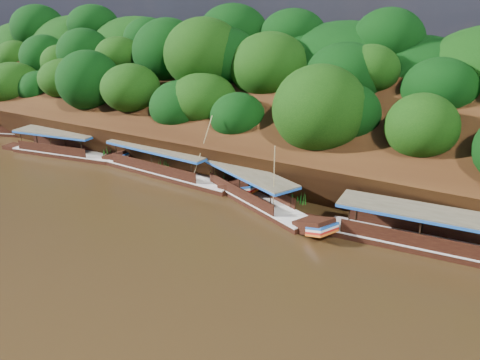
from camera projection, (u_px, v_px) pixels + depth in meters
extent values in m
plane|color=black|center=(217.00, 245.00, 31.84)|extent=(160.00, 160.00, 0.00)
cube|color=black|center=(312.00, 140.00, 43.39)|extent=(120.00, 16.12, 13.64)
cube|color=black|center=(346.00, 150.00, 52.61)|extent=(120.00, 24.00, 12.00)
ellipsoid|color=#0A3E0E|center=(43.00, 106.00, 59.44)|extent=(16.00, 8.00, 6.00)
ellipsoid|color=#0A3E0E|center=(119.00, 56.00, 60.86)|extent=(20.00, 10.00, 8.00)
ellipsoid|color=#0A3E0E|center=(251.00, 134.00, 45.51)|extent=(18.00, 8.00, 6.40)
ellipsoid|color=#0A3E0E|center=(343.00, 69.00, 46.97)|extent=(24.00, 11.00, 8.40)
cube|color=black|center=(432.00, 250.00, 31.15)|extent=(14.23, 3.54, 0.99)
cube|color=silver|center=(433.00, 244.00, 30.99)|extent=(14.23, 3.61, 0.11)
cube|color=brown|center=(424.00, 211.00, 30.59)|extent=(11.21, 3.66, 0.13)
cube|color=#1B54B3|center=(424.00, 213.00, 30.63)|extent=(11.21, 3.66, 0.20)
cube|color=black|center=(255.00, 203.00, 38.46)|extent=(12.18, 6.93, 0.92)
cube|color=silver|center=(255.00, 198.00, 38.31)|extent=(12.20, 6.99, 0.10)
cube|color=black|center=(314.00, 226.00, 32.93)|extent=(3.35, 2.70, 1.73)
cube|color=#1B54B3|center=(322.00, 226.00, 32.24)|extent=(2.08, 2.21, 0.63)
cube|color=#AE1913|center=(322.00, 230.00, 32.36)|extent=(2.08, 2.21, 0.63)
cube|color=brown|center=(250.00, 172.00, 38.18)|extent=(9.86, 6.19, 0.12)
cube|color=#1B54B3|center=(250.00, 174.00, 38.22)|extent=(9.86, 6.19, 0.18)
cylinder|color=tan|center=(274.00, 179.00, 34.66)|extent=(0.43, 0.75, 5.38)
cube|color=black|center=(168.00, 176.00, 44.53)|extent=(14.82, 3.23, 1.00)
cube|color=silver|center=(168.00, 171.00, 44.36)|extent=(14.83, 3.30, 0.11)
cube|color=black|center=(239.00, 186.00, 39.88)|extent=(3.55, 2.02, 1.98)
cube|color=#1B54B3|center=(248.00, 185.00, 39.27)|extent=(1.90, 2.01, 0.74)
cube|color=#AE1913|center=(248.00, 189.00, 39.41)|extent=(1.90, 2.01, 0.74)
cube|color=brown|center=(159.00, 147.00, 44.07)|extent=(11.65, 3.42, 0.13)
cube|color=#1B54B3|center=(159.00, 149.00, 44.12)|extent=(11.65, 3.42, 0.20)
cylinder|color=tan|center=(202.00, 148.00, 40.75)|extent=(1.59, 1.24, 5.84)
cube|color=black|center=(65.00, 155.00, 50.55)|extent=(12.53, 4.41, 0.95)
cube|color=silver|center=(65.00, 151.00, 50.39)|extent=(12.54, 4.47, 0.11)
cube|color=black|center=(118.00, 156.00, 47.91)|extent=(3.19, 2.23, 1.76)
cube|color=#1B54B3|center=(124.00, 154.00, 47.54)|extent=(1.80, 2.05, 0.64)
cube|color=#AE1913|center=(125.00, 157.00, 47.66)|extent=(1.80, 2.05, 0.64)
cube|color=brown|center=(56.00, 132.00, 49.91)|extent=(9.95, 4.29, 0.13)
cube|color=#1B54B3|center=(57.00, 133.00, 49.96)|extent=(9.95, 4.29, 0.19)
cube|color=black|center=(40.00, 131.00, 57.63)|extent=(3.09, 2.47, 1.62)
cube|color=#1B54B3|center=(45.00, 129.00, 57.41)|extent=(1.90, 2.06, 0.58)
cube|color=#AE1913|center=(45.00, 132.00, 57.53)|extent=(1.90, 2.06, 0.58)
cone|color=#1E6B1A|center=(60.00, 141.00, 52.87)|extent=(1.50, 1.50, 1.69)
cone|color=#1E6B1A|center=(105.00, 153.00, 48.56)|extent=(1.50, 1.50, 1.75)
cone|color=#1E6B1A|center=(168.00, 164.00, 44.84)|extent=(1.50, 1.50, 1.88)
cone|color=#1E6B1A|center=(217.00, 178.00, 41.76)|extent=(1.50, 1.50, 1.49)
cone|color=#1E6B1A|center=(300.00, 193.00, 38.44)|extent=(1.50, 1.50, 1.64)
cone|color=#1E6B1A|center=(368.00, 202.00, 35.87)|extent=(1.50, 1.50, 2.16)
cone|color=#1E6B1A|center=(447.00, 227.00, 32.69)|extent=(1.50, 1.50, 1.45)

